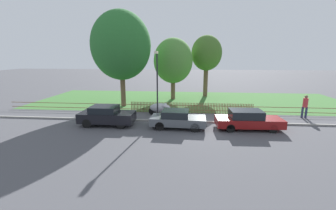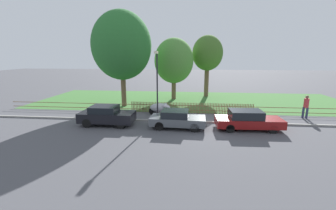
{
  "view_description": "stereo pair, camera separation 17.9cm",
  "coord_description": "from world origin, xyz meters",
  "px_view_note": "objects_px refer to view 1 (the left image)",
  "views": [
    {
      "loc": [
        -0.28,
        -16.17,
        5.0
      ],
      "look_at": [
        -1.82,
        0.99,
        1.1
      ],
      "focal_mm": 24.0,
      "sensor_mm": 36.0,
      "label": 1
    },
    {
      "loc": [
        -0.1,
        -16.15,
        5.0
      ],
      "look_at": [
        -1.82,
        0.99,
        1.1
      ],
      "focal_mm": 24.0,
      "sensor_mm": 36.0,
      "label": 2
    }
  ],
  "objects_px": {
    "parked_car_navy_estate": "(248,120)",
    "tree_mid_park": "(207,54)",
    "parked_car_silver_hatchback": "(107,115)",
    "covered_motorcycle": "(161,108)",
    "tree_nearest_kerb": "(121,46)",
    "parked_car_black_saloon": "(177,119)",
    "street_lamp": "(157,77)",
    "tree_behind_motorcycle": "(173,61)",
    "pedestrian_near_fence": "(305,105)"
  },
  "relations": [
    {
      "from": "parked_car_black_saloon",
      "to": "tree_nearest_kerb",
      "type": "bearing_deg",
      "value": 134.16
    },
    {
      "from": "covered_motorcycle",
      "to": "tree_mid_park",
      "type": "xyz_separation_m",
      "value": [
        4.35,
        9.18,
        4.45
      ]
    },
    {
      "from": "pedestrian_near_fence",
      "to": "tree_nearest_kerb",
      "type": "bearing_deg",
      "value": 8.75
    },
    {
      "from": "parked_car_black_saloon",
      "to": "street_lamp",
      "type": "relative_size",
      "value": 0.73
    },
    {
      "from": "street_lamp",
      "to": "covered_motorcycle",
      "type": "bearing_deg",
      "value": 87.53
    },
    {
      "from": "tree_mid_park",
      "to": "street_lamp",
      "type": "xyz_separation_m",
      "value": [
        -4.42,
        -10.69,
        -1.75
      ]
    },
    {
      "from": "tree_mid_park",
      "to": "covered_motorcycle",
      "type": "bearing_deg",
      "value": -115.37
    },
    {
      "from": "covered_motorcycle",
      "to": "tree_mid_park",
      "type": "height_order",
      "value": "tree_mid_park"
    },
    {
      "from": "parked_car_silver_hatchback",
      "to": "tree_behind_motorcycle",
      "type": "height_order",
      "value": "tree_behind_motorcycle"
    },
    {
      "from": "pedestrian_near_fence",
      "to": "street_lamp",
      "type": "bearing_deg",
      "value": 27.6
    },
    {
      "from": "parked_car_navy_estate",
      "to": "covered_motorcycle",
      "type": "height_order",
      "value": "parked_car_navy_estate"
    },
    {
      "from": "tree_behind_motorcycle",
      "to": "tree_mid_park",
      "type": "xyz_separation_m",
      "value": [
        3.79,
        2.09,
        0.8
      ]
    },
    {
      "from": "pedestrian_near_fence",
      "to": "covered_motorcycle",
      "type": "bearing_deg",
      "value": 20.22
    },
    {
      "from": "parked_car_black_saloon",
      "to": "tree_mid_park",
      "type": "xyz_separation_m",
      "value": [
        2.79,
        12.36,
        4.44
      ]
    },
    {
      "from": "parked_car_black_saloon",
      "to": "tree_nearest_kerb",
      "type": "relative_size",
      "value": 0.43
    },
    {
      "from": "parked_car_silver_hatchback",
      "to": "tree_mid_park",
      "type": "bearing_deg",
      "value": 56.96
    },
    {
      "from": "parked_car_navy_estate",
      "to": "pedestrian_near_fence",
      "type": "relative_size",
      "value": 2.41
    },
    {
      "from": "parked_car_black_saloon",
      "to": "covered_motorcycle",
      "type": "bearing_deg",
      "value": 118.42
    },
    {
      "from": "parked_car_silver_hatchback",
      "to": "tree_behind_motorcycle",
      "type": "relative_size",
      "value": 0.57
    },
    {
      "from": "tree_nearest_kerb",
      "to": "pedestrian_near_fence",
      "type": "relative_size",
      "value": 4.87
    },
    {
      "from": "parked_car_silver_hatchback",
      "to": "parked_car_black_saloon",
      "type": "height_order",
      "value": "parked_car_silver_hatchback"
    },
    {
      "from": "covered_motorcycle",
      "to": "tree_nearest_kerb",
      "type": "relative_size",
      "value": 0.21
    },
    {
      "from": "parked_car_navy_estate",
      "to": "tree_mid_park",
      "type": "relative_size",
      "value": 0.62
    },
    {
      "from": "pedestrian_near_fence",
      "to": "street_lamp",
      "type": "height_order",
      "value": "street_lamp"
    },
    {
      "from": "street_lamp",
      "to": "tree_mid_park",
      "type": "bearing_deg",
      "value": 67.56
    },
    {
      "from": "tree_mid_park",
      "to": "tree_nearest_kerb",
      "type": "bearing_deg",
      "value": -144.14
    },
    {
      "from": "parked_car_silver_hatchback",
      "to": "covered_motorcycle",
      "type": "relative_size",
      "value": 2.01
    },
    {
      "from": "street_lamp",
      "to": "parked_car_silver_hatchback",
      "type": "bearing_deg",
      "value": -156.21
    },
    {
      "from": "parked_car_black_saloon",
      "to": "tree_nearest_kerb",
      "type": "distance_m",
      "value": 9.88
    },
    {
      "from": "tree_behind_motorcycle",
      "to": "tree_mid_park",
      "type": "bearing_deg",
      "value": 28.83
    },
    {
      "from": "parked_car_silver_hatchback",
      "to": "tree_nearest_kerb",
      "type": "xyz_separation_m",
      "value": [
        -0.54,
        6.13,
        5.07
      ]
    },
    {
      "from": "tree_nearest_kerb",
      "to": "tree_mid_park",
      "type": "relative_size",
      "value": 1.25
    },
    {
      "from": "parked_car_black_saloon",
      "to": "covered_motorcycle",
      "type": "height_order",
      "value": "parked_car_black_saloon"
    },
    {
      "from": "covered_motorcycle",
      "to": "street_lamp",
      "type": "distance_m",
      "value": 3.09
    },
    {
      "from": "parked_car_navy_estate",
      "to": "tree_mid_park",
      "type": "bearing_deg",
      "value": 97.17
    },
    {
      "from": "tree_behind_motorcycle",
      "to": "pedestrian_near_fence",
      "type": "bearing_deg",
      "value": -31.96
    },
    {
      "from": "tree_behind_motorcycle",
      "to": "pedestrian_near_fence",
      "type": "relative_size",
      "value": 3.67
    },
    {
      "from": "covered_motorcycle",
      "to": "tree_nearest_kerb",
      "type": "distance_m",
      "value": 7.26
    },
    {
      "from": "covered_motorcycle",
      "to": "tree_behind_motorcycle",
      "type": "relative_size",
      "value": 0.29
    },
    {
      "from": "parked_car_silver_hatchback",
      "to": "tree_behind_motorcycle",
      "type": "xyz_separation_m",
      "value": [
        4.09,
        10.13,
        3.56
      ]
    },
    {
      "from": "tree_behind_motorcycle",
      "to": "parked_car_black_saloon",
      "type": "bearing_deg",
      "value": -84.4
    },
    {
      "from": "parked_car_silver_hatchback",
      "to": "parked_car_navy_estate",
      "type": "relative_size",
      "value": 0.87
    },
    {
      "from": "parked_car_black_saloon",
      "to": "parked_car_navy_estate",
      "type": "distance_m",
      "value": 4.78
    },
    {
      "from": "parked_car_black_saloon",
      "to": "parked_car_silver_hatchback",
      "type": "bearing_deg",
      "value": -179.39
    },
    {
      "from": "parked_car_silver_hatchback",
      "to": "street_lamp",
      "type": "distance_m",
      "value": 4.6
    },
    {
      "from": "parked_car_silver_hatchback",
      "to": "covered_motorcycle",
      "type": "xyz_separation_m",
      "value": [
        3.53,
        3.04,
        -0.08
      ]
    },
    {
      "from": "pedestrian_near_fence",
      "to": "parked_car_navy_estate",
      "type": "bearing_deg",
      "value": 51.05
    },
    {
      "from": "parked_car_navy_estate",
      "to": "tree_nearest_kerb",
      "type": "height_order",
      "value": "tree_nearest_kerb"
    },
    {
      "from": "parked_car_silver_hatchback",
      "to": "tree_nearest_kerb",
      "type": "relative_size",
      "value": 0.43
    },
    {
      "from": "parked_car_black_saloon",
      "to": "covered_motorcycle",
      "type": "relative_size",
      "value": 1.98
    }
  ]
}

